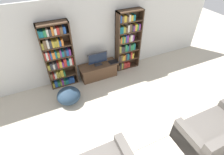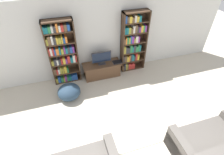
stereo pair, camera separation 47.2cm
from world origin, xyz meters
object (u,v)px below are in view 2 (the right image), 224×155
at_px(television, 101,58).
at_px(tv_stand, 102,70).
at_px(bookshelf_right, 132,42).
at_px(couch_right_sofa, 210,145).
at_px(laptop, 117,62).
at_px(bookshelf_left, 62,53).
at_px(beanbag_ottoman, 69,92).

bearing_deg(television, tv_stand, 90.00).
height_order(bookshelf_right, couch_right_sofa, bookshelf_right).
height_order(bookshelf_right, laptop, bookshelf_right).
xyz_separation_m(television, laptop, (0.52, -0.07, -0.22)).
height_order(bookshelf_left, tv_stand, bookshelf_left).
bearing_deg(couch_right_sofa, bookshelf_left, 127.75).
height_order(tv_stand, beanbag_ottoman, tv_stand).
distance_m(television, beanbag_ottoman, 1.50).
bearing_deg(television, bookshelf_left, 173.69).
bearing_deg(bookshelf_left, couch_right_sofa, -52.25).
bearing_deg(bookshelf_right, tv_stand, -173.23).
distance_m(tv_stand, beanbag_ottoman, 1.41).
height_order(television, beanbag_ottoman, television).
xyz_separation_m(bookshelf_right, laptop, (-0.59, -0.21, -0.53)).
bearing_deg(beanbag_ottoman, television, 31.02).
relative_size(bookshelf_left, television, 3.18).
distance_m(bookshelf_left, couch_right_sofa, 4.53).
bearing_deg(couch_right_sofa, laptop, 107.04).
height_order(television, laptop, television).
distance_m(bookshelf_left, television, 1.24).
bearing_deg(beanbag_ottoman, bookshelf_right, 20.31).
distance_m(bookshelf_left, bookshelf_right, 2.30).
xyz_separation_m(bookshelf_right, beanbag_ottoman, (-2.32, -0.86, -0.82)).
bearing_deg(television, beanbag_ottoman, -148.98).
relative_size(bookshelf_left, beanbag_ottoman, 3.09).
distance_m(bookshelf_left, tv_stand, 1.43).
bearing_deg(bookshelf_left, laptop, -6.83).
xyz_separation_m(bookshelf_right, television, (-1.11, -0.13, -0.31)).
xyz_separation_m(bookshelf_left, television, (1.19, -0.13, -0.31)).
distance_m(bookshelf_left, beanbag_ottoman, 1.19).
relative_size(television, couch_right_sofa, 0.41).
relative_size(bookshelf_right, laptop, 6.51).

